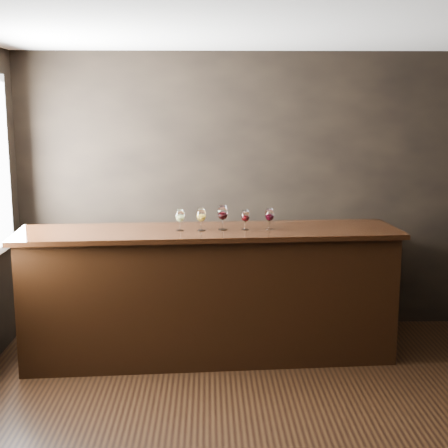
{
  "coord_description": "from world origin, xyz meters",
  "views": [
    {
      "loc": [
        -0.57,
        -4.06,
        2.24
      ],
      "look_at": [
        -0.43,
        1.36,
        1.24
      ],
      "focal_mm": 50.0,
      "sensor_mm": 36.0,
      "label": 1
    }
  ],
  "objects_px": {
    "back_bar_shelf": "(253,284)",
    "glass_red_c": "(270,215)",
    "glass_red_a": "(223,213)",
    "glass_red_b": "(245,216)",
    "glass_white": "(180,216)",
    "glass_amber": "(201,215)",
    "bar_counter": "(209,296)"
  },
  "relations": [
    {
      "from": "glass_red_c",
      "to": "glass_red_b",
      "type": "bearing_deg",
      "value": -176.89
    },
    {
      "from": "back_bar_shelf",
      "to": "glass_red_c",
      "type": "distance_m",
      "value": 1.07
    },
    {
      "from": "glass_red_a",
      "to": "glass_red_b",
      "type": "xyz_separation_m",
      "value": [
        0.2,
        -0.0,
        -0.03
      ]
    },
    {
      "from": "bar_counter",
      "to": "back_bar_shelf",
      "type": "relative_size",
      "value": 1.2
    },
    {
      "from": "glass_white",
      "to": "glass_amber",
      "type": "height_order",
      "value": "glass_amber"
    },
    {
      "from": "back_bar_shelf",
      "to": "glass_red_a",
      "type": "height_order",
      "value": "glass_red_a"
    },
    {
      "from": "bar_counter",
      "to": "glass_red_a",
      "type": "height_order",
      "value": "glass_red_a"
    },
    {
      "from": "back_bar_shelf",
      "to": "glass_white",
      "type": "bearing_deg",
      "value": -134.52
    },
    {
      "from": "back_bar_shelf",
      "to": "glass_red_b",
      "type": "xyz_separation_m",
      "value": [
        -0.12,
        -0.68,
        0.82
      ]
    },
    {
      "from": "glass_amber",
      "to": "glass_red_c",
      "type": "relative_size",
      "value": 1.06
    },
    {
      "from": "bar_counter",
      "to": "back_bar_shelf",
      "type": "distance_m",
      "value": 0.81
    },
    {
      "from": "glass_amber",
      "to": "glass_red_b",
      "type": "height_order",
      "value": "glass_amber"
    },
    {
      "from": "back_bar_shelf",
      "to": "glass_red_b",
      "type": "bearing_deg",
      "value": -99.81
    },
    {
      "from": "back_bar_shelf",
      "to": "glass_red_a",
      "type": "xyz_separation_m",
      "value": [
        -0.32,
        -0.67,
        0.84
      ]
    },
    {
      "from": "glass_white",
      "to": "glass_red_c",
      "type": "distance_m",
      "value": 0.79
    },
    {
      "from": "back_bar_shelf",
      "to": "glass_red_c",
      "type": "height_order",
      "value": "glass_red_c"
    },
    {
      "from": "glass_red_a",
      "to": "glass_red_b",
      "type": "relative_size",
      "value": 1.23
    },
    {
      "from": "glass_red_b",
      "to": "glass_red_a",
      "type": "bearing_deg",
      "value": 178.61
    },
    {
      "from": "glass_white",
      "to": "glass_red_c",
      "type": "relative_size",
      "value": 1.0
    },
    {
      "from": "glass_amber",
      "to": "glass_red_c",
      "type": "xyz_separation_m",
      "value": [
        0.6,
        0.04,
        -0.01
      ]
    },
    {
      "from": "glass_red_c",
      "to": "glass_white",
      "type": "bearing_deg",
      "value": -177.36
    },
    {
      "from": "glass_white",
      "to": "bar_counter",
      "type": "bearing_deg",
      "value": 7.06
    },
    {
      "from": "glass_red_b",
      "to": "glass_red_c",
      "type": "height_order",
      "value": "glass_red_c"
    },
    {
      "from": "bar_counter",
      "to": "glass_red_b",
      "type": "bearing_deg",
      "value": -4.97
    },
    {
      "from": "bar_counter",
      "to": "glass_red_c",
      "type": "xyz_separation_m",
      "value": [
        0.54,
        0.0,
        0.74
      ]
    },
    {
      "from": "bar_counter",
      "to": "glass_red_a",
      "type": "xyz_separation_m",
      "value": [
        0.12,
        -0.0,
        0.76
      ]
    },
    {
      "from": "glass_amber",
      "to": "glass_red_a",
      "type": "bearing_deg",
      "value": 11.35
    },
    {
      "from": "glass_red_a",
      "to": "glass_red_c",
      "type": "bearing_deg",
      "value": 0.94
    },
    {
      "from": "bar_counter",
      "to": "glass_red_c",
      "type": "height_order",
      "value": "glass_red_c"
    },
    {
      "from": "bar_counter",
      "to": "glass_amber",
      "type": "relative_size",
      "value": 16.28
    },
    {
      "from": "back_bar_shelf",
      "to": "glass_red_a",
      "type": "relative_size",
      "value": 12.47
    },
    {
      "from": "back_bar_shelf",
      "to": "glass_red_c",
      "type": "relative_size",
      "value": 14.34
    }
  ]
}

